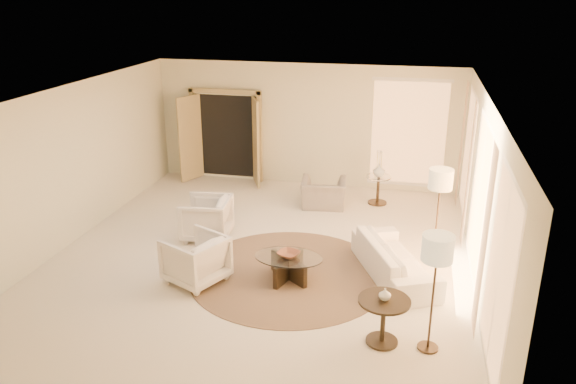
% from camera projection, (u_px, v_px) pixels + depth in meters
% --- Properties ---
extents(room, '(7.04, 8.04, 2.83)m').
position_uv_depth(room, '(259.00, 181.00, 9.17)').
color(room, silver).
rests_on(room, ground).
extents(windows_right, '(0.10, 6.40, 2.40)m').
position_uv_depth(windows_right, '(478.00, 199.00, 8.55)').
color(windows_right, '#F0A860').
rests_on(windows_right, room).
extents(window_back_corner, '(1.70, 0.10, 2.40)m').
position_uv_depth(window_back_corner, '(409.00, 134.00, 12.31)').
color(window_back_corner, '#F0A860').
rests_on(window_back_corner, room).
extents(curtains_right, '(0.06, 5.20, 2.60)m').
position_uv_depth(curtains_right, '(470.00, 183.00, 9.40)').
color(curtains_right, beige).
rests_on(curtains_right, room).
extents(french_doors, '(1.95, 0.66, 2.16)m').
position_uv_depth(french_doors, '(225.00, 137.00, 13.17)').
color(french_doors, tan).
rests_on(french_doors, room).
extents(area_rug, '(3.89, 3.89, 0.01)m').
position_uv_depth(area_rug, '(289.00, 273.00, 9.12)').
color(area_rug, '#422E20').
rests_on(area_rug, room).
extents(sofa, '(1.57, 2.17, 0.59)m').
position_uv_depth(sofa, '(395.00, 259.00, 8.96)').
color(sofa, white).
rests_on(sofa, room).
extents(armchair_left, '(0.86, 0.91, 0.86)m').
position_uv_depth(armchair_left, '(206.00, 216.00, 10.28)').
color(armchair_left, white).
rests_on(armchair_left, room).
extents(armchair_right, '(1.05, 1.07, 0.85)m').
position_uv_depth(armchair_right, '(195.00, 257.00, 8.76)').
color(armchair_right, white).
rests_on(armchair_right, room).
extents(accent_chair, '(0.98, 0.70, 0.80)m').
position_uv_depth(accent_chair, '(324.00, 189.00, 11.76)').
color(accent_chair, gray).
rests_on(accent_chair, room).
extents(coffee_table, '(1.36, 1.36, 0.40)m').
position_uv_depth(coffee_table, '(289.00, 265.00, 8.87)').
color(coffee_table, black).
rests_on(coffee_table, room).
extents(end_table, '(0.68, 0.68, 0.64)m').
position_uv_depth(end_table, '(384.00, 313.00, 7.22)').
color(end_table, black).
rests_on(end_table, room).
extents(side_table, '(0.53, 0.53, 0.61)m').
position_uv_depth(side_table, '(378.00, 187.00, 11.94)').
color(side_table, '#32271D').
rests_on(side_table, room).
extents(floor_lamp_near, '(0.39, 0.39, 1.62)m').
position_uv_depth(floor_lamp_near, '(441.00, 183.00, 9.12)').
color(floor_lamp_near, '#32271D').
rests_on(floor_lamp_near, room).
extents(floor_lamp_far, '(0.39, 0.39, 1.60)m').
position_uv_depth(floor_lamp_far, '(437.00, 254.00, 6.78)').
color(floor_lamp_far, '#32271D').
rests_on(floor_lamp_far, room).
extents(bowl, '(0.43, 0.43, 0.08)m').
position_uv_depth(bowl, '(289.00, 254.00, 8.81)').
color(bowl, brown).
rests_on(bowl, coffee_table).
extents(end_vase, '(0.19, 0.19, 0.16)m').
position_uv_depth(end_vase, '(385.00, 294.00, 7.13)').
color(end_vase, silver).
rests_on(end_vase, end_table).
extents(side_vase, '(0.27, 0.27, 0.27)m').
position_uv_depth(side_vase, '(379.00, 170.00, 11.81)').
color(side_vase, silver).
rests_on(side_vase, side_table).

